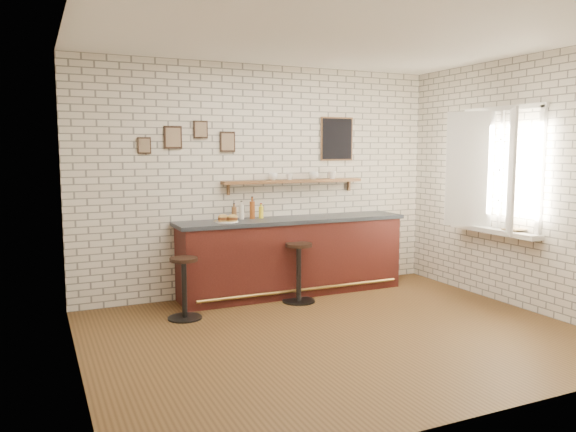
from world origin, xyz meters
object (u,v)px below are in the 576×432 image
bar_counter (292,256)px  book_lower (508,230)px  bitters_bottle_brown (234,213)px  shelf_cup_b (290,177)px  condiment_bottle_yellow (261,212)px  bar_stool_left (184,286)px  bitters_bottle_white (242,212)px  shelf_cup_a (273,176)px  shelf_cup_d (332,175)px  ciabatta_sandwich (228,218)px  bitters_bottle_amber (252,210)px  book_upper (511,229)px  sandwich_plate (227,222)px  shelf_cup_c (314,175)px  bar_stool_right (299,270)px

bar_counter → book_lower: size_ratio=14.56×
bitters_bottle_brown → shelf_cup_b: size_ratio=2.37×
condiment_bottle_yellow → book_lower: bearing=-36.1°
bar_stool_left → bitters_bottle_white: bearing=35.6°
shelf_cup_a → condiment_bottle_yellow: bearing=-177.6°
shelf_cup_b → bitters_bottle_brown: bearing=147.8°
bitters_bottle_brown → shelf_cup_d: size_ratio=1.90×
shelf_cup_b → shelf_cup_d: (0.65, 0.00, 0.01)m
book_lower → shelf_cup_b: bearing=128.5°
ciabatta_sandwich → bitters_bottle_amber: bearing=26.9°
shelf_cup_a → book_upper: 3.02m
condiment_bottle_yellow → bar_stool_left: 1.55m
sandwich_plate → book_upper: size_ratio=1.24×
condiment_bottle_yellow → book_upper: condiment_bottle_yellow is taller
sandwich_plate → shelf_cup_d: shelf_cup_d is taller
bitters_bottle_amber → shelf_cup_a: size_ratio=2.32×
bar_stool_left → book_lower: 3.89m
shelf_cup_c → shelf_cup_a: bearing=78.2°
book_lower → book_upper: size_ratio=0.94×
bitters_bottle_white → shelf_cup_b: size_ratio=2.66×
shelf_cup_d → bar_stool_left: bearing=169.8°
shelf_cup_c → condiment_bottle_yellow: bearing=81.6°
bitters_bottle_amber → bar_stool_right: bearing=-54.6°
bitters_bottle_white → bar_stool_left: 1.36m
bitters_bottle_amber → bar_stool_left: size_ratio=0.41×
sandwich_plate → shelf_cup_d: bearing=8.8°
ciabatta_sandwich → bitters_bottle_white: bearing=38.7°
bar_stool_right → shelf_cup_b: 1.30m
book_upper → bitters_bottle_amber: bearing=159.1°
bitters_bottle_white → shelf_cup_a: bearing=5.8°
book_upper → sandwich_plate: bearing=165.9°
bitters_bottle_amber → book_upper: bitters_bottle_amber is taller
ciabatta_sandwich → bar_stool_right: 1.10m
bitters_bottle_brown → book_upper: bitters_bottle_brown is taller
bitters_bottle_amber → bar_counter: bearing=-17.0°
condiment_bottle_yellow → shelf_cup_c: shelf_cup_c is taller
book_lower → book_upper: (0.00, -0.03, 0.02)m
bar_counter → bar_stool_left: (-1.58, -0.51, -0.13)m
shelf_cup_d → book_upper: (1.39, -1.89, -0.59)m
bitters_bottle_white → shelf_cup_a: (0.46, 0.05, 0.44)m
sandwich_plate → shelf_cup_a: (0.73, 0.25, 0.53)m
bar_counter → bitters_bottle_amber: size_ratio=10.72×
condiment_bottle_yellow → bar_stool_right: (0.28, -0.56, -0.69)m
bitters_bottle_white → book_upper: 3.31m
ciabatta_sandwich → bitters_bottle_white: 0.33m
bitters_bottle_brown → book_lower: bearing=-32.4°
bitters_bottle_brown → shelf_cup_c: size_ratio=1.63×
condiment_bottle_yellow → shelf_cup_d: bearing=2.5°
shelf_cup_a → shelf_cup_d: bearing=-11.3°
bar_counter → bar_stool_right: size_ratio=4.16×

